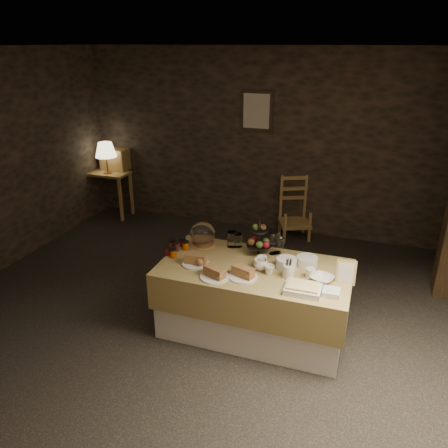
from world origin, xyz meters
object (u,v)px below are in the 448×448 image
(console_table, at_px, (108,180))
(table_lamp, at_px, (106,150))
(chair, at_px, (296,211))
(fruit_stand, at_px, (259,241))
(buffet_table, at_px, (254,294))
(wine_rack, at_px, (115,159))

(console_table, height_order, table_lamp, table_lamp)
(chair, bearing_deg, fruit_stand, -113.84)
(buffet_table, relative_size, chair, 2.55)
(chair, bearing_deg, table_lamp, 160.11)
(fruit_stand, bearing_deg, chair, 90.08)
(console_table, height_order, chair, chair)
(wine_rack, bearing_deg, fruit_stand, -35.82)
(buffet_table, height_order, chair, chair)
(table_lamp, distance_m, chair, 3.05)
(buffet_table, bearing_deg, table_lamp, 143.92)
(console_table, relative_size, fruit_stand, 2.07)
(table_lamp, bearing_deg, chair, 4.03)
(wine_rack, height_order, fruit_stand, wine_rack)
(wine_rack, bearing_deg, table_lamp, -90.00)
(console_table, distance_m, chair, 3.02)
(table_lamp, height_order, chair, table_lamp)
(buffet_table, distance_m, table_lamp, 3.77)
(chair, height_order, fruit_stand, fruit_stand)
(console_table, bearing_deg, wine_rack, 74.48)
(buffet_table, relative_size, fruit_stand, 5.03)
(buffet_table, xyz_separation_m, console_table, (-3.04, 2.23, 0.20))
(console_table, distance_m, fruit_stand, 3.60)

